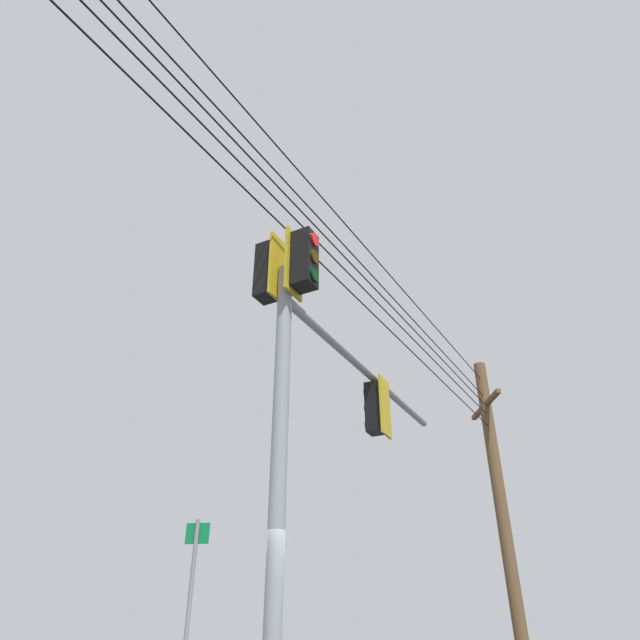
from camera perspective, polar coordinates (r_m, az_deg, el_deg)
signal_mast_assembly at (r=8.10m, az=-0.18°, el=-6.01°), size 2.00×5.80×6.58m
utility_pole_wooden at (r=16.15m, az=17.86°, el=-17.89°), size 1.67×1.55×8.59m
route_sign_primary at (r=9.97m, az=-13.02°, el=-26.27°), size 0.34×0.25×3.20m
overhead_wire_span at (r=8.31m, az=-7.22°, el=16.23°), size 4.55×21.63×1.49m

